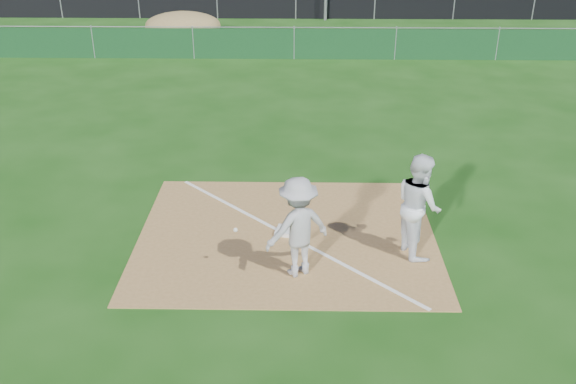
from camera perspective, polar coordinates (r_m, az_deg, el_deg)
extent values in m
plane|color=#14410E|center=(21.36, 0.40, 8.35)|extent=(90.00, 90.00, 0.00)
cube|color=olive|center=(13.10, -0.10, -3.88)|extent=(6.00, 5.00, 0.02)
cube|color=white|center=(13.09, -0.10, -3.83)|extent=(5.01, 5.01, 0.01)
cube|color=#0E3618|center=(26.01, 0.55, 13.02)|extent=(44.00, 0.05, 1.20)
ellipsoid|color=olive|center=(29.90, -9.32, 14.42)|extent=(3.38, 2.60, 1.17)
cube|color=black|center=(33.80, 0.70, 16.65)|extent=(46.00, 0.04, 1.80)
cube|color=black|center=(38.88, 0.75, 16.59)|extent=(46.00, 9.00, 0.01)
cube|color=silver|center=(13.15, -0.20, -3.47)|extent=(0.47, 0.47, 0.08)
imported|color=#B7B7B9|center=(11.44, 0.89, -3.14)|extent=(1.42, 1.21, 1.91)
sphere|color=white|center=(11.59, -4.69, -3.38)|extent=(0.08, 0.08, 0.08)
imported|color=white|center=(12.34, 11.54, -1.12)|extent=(1.00, 1.16, 2.05)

